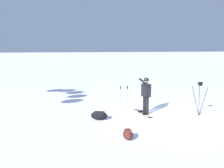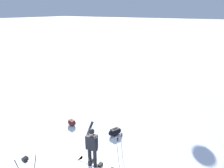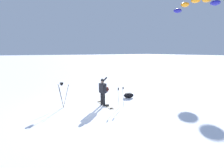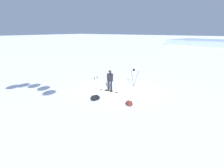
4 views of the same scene
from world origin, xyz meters
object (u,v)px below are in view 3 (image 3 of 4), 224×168
Objects in this scene: camera_tripod at (62,90)px; ski_poles at (121,94)px; snowboarder at (103,89)px; gear_bag_small at (107,89)px; snowboard at (105,105)px; gear_bag_large at (129,95)px; traction_kite at (195,4)px.

camera_tripod is 3.32m from ski_poles.
gear_bag_small is at bearing 147.20° from snowboarder.
snowboarder is 1.41× the size of ski_poles.
gear_bag_small is (-2.68, 1.73, -0.82)m from snowboarder.
camera_tripod is (-0.91, -2.24, 1.02)m from snowboard.
gear_bag_large is 4.42m from camera_tripod.
camera_tripod is at bearing -112.06° from snowboard.
snowboarder reaches higher than gear_bag_large.
traction_kite is at bearing 102.64° from snowboard.
camera_tripod is 4.33m from gear_bag_small.
ski_poles is at bearing 60.95° from camera_tripod.
gear_bag_small is (0.18, -11.28, -8.13)m from traction_kite.
gear_bag_large is 0.66× the size of ski_poles.
snowboard is 1.22m from ski_poles.
snowboard is 0.36× the size of traction_kite.
snowboard is 2.62m from camera_tripod.
traction_kite is (-2.89, 12.89, 8.27)m from snowboard.
camera_tripod is at bearing -64.85° from gear_bag_small.
snowboard is at bearing -30.66° from gear_bag_small.
gear_bag_large reaches higher than snowboard.
snowboarder is 3.05× the size of gear_bag_small.
gear_bag_small is at bearing 164.49° from ski_poles.
gear_bag_small is (-2.71, 1.61, 0.14)m from snowboard.
snowboard is at bearing -136.78° from ski_poles.
ski_poles is (1.61, 2.90, -0.27)m from camera_tripod.
gear_bag_small is 0.46× the size of ski_poles.
gear_bag_small is at bearing -89.08° from traction_kite.
gear_bag_small is at bearing 115.15° from camera_tripod.
snowboard is 2.23× the size of gear_bag_large.
snowboarder is 15.19m from traction_kite.
snowboarder is 1.09m from ski_poles.
ski_poles is (1.08, -1.41, 0.60)m from gear_bag_large.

